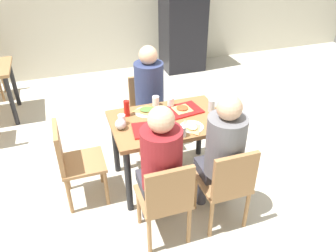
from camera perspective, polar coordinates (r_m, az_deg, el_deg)
The scene contains 25 objects.
ground_plane at distance 3.59m, azimuth 0.00°, elevation -9.05°, with size 10.00×10.00×0.02m, color beige.
main_table at distance 3.21m, azimuth 0.00°, elevation -0.53°, with size 1.08×0.72×0.73m.
chair_near_left at distance 2.67m, azimuth -0.33°, elevation -12.26°, with size 0.40×0.40×0.84m.
chair_near_right at distance 2.84m, azimuth 10.21°, elevation -9.61°, with size 0.40×0.40×0.84m.
chair_far_side at distance 3.89m, azimuth -3.55°, elevation 3.42°, with size 0.40×0.40×0.84m.
chair_left_end at distance 3.16m, azimuth -16.12°, elevation -5.48°, with size 0.40×0.40×0.84m.
person_in_red at distance 2.60m, azimuth -1.33°, elevation -6.33°, with size 0.32×0.42×1.25m.
person_in_brown_jacket at distance 2.78m, azimuth 9.36°, elevation -4.02°, with size 0.32×0.42×1.25m.
person_far_side at distance 3.66m, azimuth -3.08°, elevation 5.81°, with size 0.32×0.42×1.25m.
tray_red_near at distance 2.99m, azimuth -2.64°, elevation -0.53°, with size 0.36×0.26×0.02m, color red.
tray_red_far at distance 3.29m, azimuth 2.51°, elevation 2.71°, with size 0.36×0.26×0.02m, color red.
paper_plate_center at distance 3.27m, azimuth -3.81°, elevation 2.41°, with size 0.22×0.22×0.01m, color white.
paper_plate_near_edge at distance 3.04m, azimuth 4.10°, elevation -0.14°, with size 0.22×0.22×0.01m, color white.
pizza_slice_a at distance 2.97m, azimuth -2.06°, elevation -0.45°, with size 0.17×0.17×0.02m.
pizza_slice_b at distance 3.29m, azimuth 2.46°, elevation 3.07°, with size 0.24×0.24×0.02m.
pizza_slice_c at distance 3.28m, azimuth -3.56°, elevation 2.81°, with size 0.25×0.20×0.02m.
pizza_slice_d at distance 3.02m, azimuth 4.03°, elevation -0.11°, with size 0.16×0.22×0.02m.
plastic_cup_a at distance 3.37m, azimuth -2.12°, elevation 4.33°, with size 0.07×0.07×0.10m, color white.
plastic_cup_b at distance 2.89m, azimuth 2.48°, elevation -0.92°, with size 0.07×0.07×0.10m, color white.
plastic_cup_c at distance 3.08m, azimuth -7.96°, elevation 1.07°, with size 0.07×0.07×0.10m, color white.
plastic_cup_d at distance 3.35m, azimuth 0.45°, elevation 4.13°, with size 0.07×0.07×0.10m, color white.
soda_can at distance 3.29m, azimuth 7.50°, elevation 3.50°, with size 0.07×0.07×0.12m, color #B7BCC6.
condiment_bottle at distance 3.20m, azimuth -7.12°, elevation 3.04°, with size 0.06×0.06×0.16m, color red.
foil_bundle at distance 3.01m, azimuth -8.17°, elevation 0.31°, with size 0.10×0.10×0.10m, color silver.
drink_fridge at distance 5.97m, azimuth 2.59°, elevation 18.53°, with size 0.70×0.60×1.90m, color black.
Camera 1 is at (-0.87, -2.55, 2.35)m, focal length 35.42 mm.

